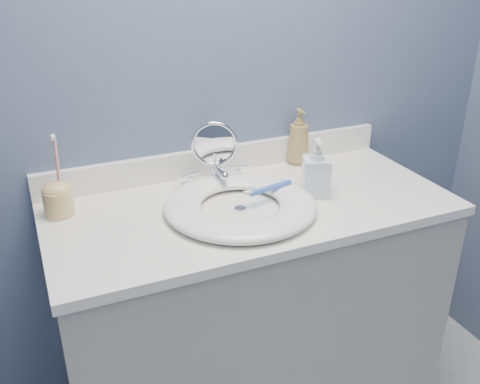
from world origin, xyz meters
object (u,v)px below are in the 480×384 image
makeup_mirror (215,152)px  toothbrush_holder (58,198)px  soap_bottle_clear (316,168)px  soap_bottle_amber (299,137)px

makeup_mirror → toothbrush_holder: bearing=-160.4°
soap_bottle_clear → toothbrush_holder: bearing=-170.2°
soap_bottle_amber → makeup_mirror: bearing=-165.0°
makeup_mirror → soap_bottle_clear: bearing=-15.8°
soap_bottle_amber → toothbrush_holder: bearing=-171.0°
makeup_mirror → toothbrush_holder: size_ratio=0.90×
makeup_mirror → soap_bottle_amber: (0.34, 0.07, -0.02)m
soap_bottle_clear → toothbrush_holder: (-0.75, 0.17, -0.03)m
soap_bottle_amber → soap_bottle_clear: soap_bottle_amber is taller
soap_bottle_amber → soap_bottle_clear: (-0.08, -0.25, -0.01)m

